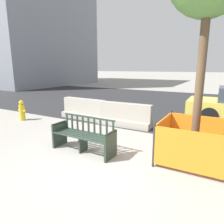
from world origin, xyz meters
The scene contains 8 objects.
ground_plane centered at (0.00, 0.00, 0.00)m, with size 200.00×200.00×0.00m, color gray.
street_asphalt centered at (0.00, 8.70, 0.00)m, with size 120.00×12.00×0.01m, color #28282B.
street_bench centered at (-0.80, 0.49, 0.40)m, with size 1.70×0.57×0.88m.
jersey_barrier_centre centered at (-0.89, 3.13, 0.34)m, with size 2.02×0.73×0.84m.
jersey_barrier_left centered at (-2.88, 3.25, 0.34)m, with size 2.02×0.76×0.84m.
construction_fence centered at (1.73, 1.29, 0.50)m, with size 1.48×1.48×1.01m.
fire_hydrant centered at (-4.89, 1.76, 0.39)m, with size 0.40×0.22×0.82m.
building_far_left centered at (-21.79, 14.61, 9.17)m, with size 15.40×13.42×18.34m.
Camera 1 is at (2.20, -3.35, 2.11)m, focal length 32.00 mm.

